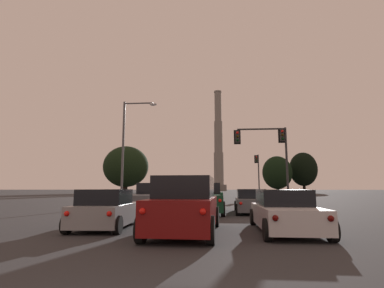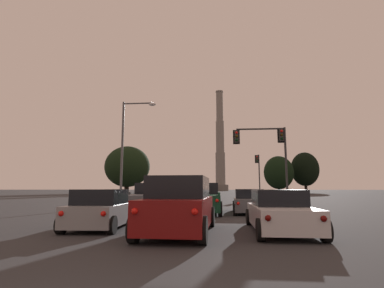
{
  "view_description": "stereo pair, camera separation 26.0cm",
  "coord_description": "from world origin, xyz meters",
  "px_view_note": "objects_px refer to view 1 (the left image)",
  "views": [
    {
      "loc": [
        0.9,
        -2.41,
        1.48
      ],
      "look_at": [
        -2.16,
        33.52,
        6.82
      ],
      "focal_mm": 28.0,
      "sensor_mm": 36.0,
      "label": 1
    },
    {
      "loc": [
        1.16,
        -2.39,
        1.48
      ],
      "look_at": [
        -2.16,
        33.52,
        6.82
      ],
      "focal_mm": 28.0,
      "sensor_mm": 36.0,
      "label": 2
    }
  ],
  "objects_px": {
    "pickup_truck_center_lane_front": "(205,199)",
    "traffic_light_far_right": "(258,170)",
    "pickup_truck_left_lane_front": "(148,199)",
    "traffic_light_overhead_right": "(269,146)",
    "street_lamp": "(128,142)",
    "hatchback_left_lane_second": "(108,210)",
    "smokestack": "(218,151)",
    "suv_center_lane_second": "(185,206)",
    "sedan_right_lane_front": "(251,202)",
    "sedan_right_lane_second": "(284,212)"
  },
  "relations": [
    {
      "from": "pickup_truck_center_lane_front",
      "to": "traffic_light_far_right",
      "type": "bearing_deg",
      "value": 75.25
    },
    {
      "from": "pickup_truck_left_lane_front",
      "to": "pickup_truck_center_lane_front",
      "type": "relative_size",
      "value": 1.0
    },
    {
      "from": "traffic_light_overhead_right",
      "to": "street_lamp",
      "type": "bearing_deg",
      "value": -175.95
    },
    {
      "from": "hatchback_left_lane_second",
      "to": "smokestack",
      "type": "bearing_deg",
      "value": 85.82
    },
    {
      "from": "suv_center_lane_second",
      "to": "traffic_light_overhead_right",
      "type": "bearing_deg",
      "value": 72.09
    },
    {
      "from": "sedan_right_lane_front",
      "to": "smokestack",
      "type": "distance_m",
      "value": 144.1
    },
    {
      "from": "sedan_right_lane_front",
      "to": "traffic_light_far_right",
      "type": "height_order",
      "value": "traffic_light_far_right"
    },
    {
      "from": "traffic_light_far_right",
      "to": "street_lamp",
      "type": "distance_m",
      "value": 26.05
    },
    {
      "from": "hatchback_left_lane_second",
      "to": "pickup_truck_left_lane_front",
      "type": "bearing_deg",
      "value": 89.01
    },
    {
      "from": "hatchback_left_lane_second",
      "to": "traffic_light_far_right",
      "type": "relative_size",
      "value": 0.63
    },
    {
      "from": "traffic_light_overhead_right",
      "to": "smokestack",
      "type": "xyz_separation_m",
      "value": [
        -3.7,
        135.79,
        16.57
      ]
    },
    {
      "from": "sedan_right_lane_front",
      "to": "smokestack",
      "type": "height_order",
      "value": "smokestack"
    },
    {
      "from": "suv_center_lane_second",
      "to": "hatchback_left_lane_second",
      "type": "bearing_deg",
      "value": 162.37
    },
    {
      "from": "smokestack",
      "to": "sedan_right_lane_second",
      "type": "bearing_deg",
      "value": -89.4
    },
    {
      "from": "pickup_truck_left_lane_front",
      "to": "traffic_light_far_right",
      "type": "bearing_deg",
      "value": 68.04
    },
    {
      "from": "sedan_right_lane_front",
      "to": "traffic_light_far_right",
      "type": "bearing_deg",
      "value": 83.63
    },
    {
      "from": "pickup_truck_center_lane_front",
      "to": "suv_center_lane_second",
      "type": "distance_m",
      "value": 8.48
    },
    {
      "from": "traffic_light_overhead_right",
      "to": "street_lamp",
      "type": "height_order",
      "value": "street_lamp"
    },
    {
      "from": "sedan_right_lane_second",
      "to": "sedan_right_lane_front",
      "type": "height_order",
      "value": "same"
    },
    {
      "from": "sedan_right_lane_second",
      "to": "suv_center_lane_second",
      "type": "bearing_deg",
      "value": -168.42
    },
    {
      "from": "traffic_light_far_right",
      "to": "pickup_truck_center_lane_front",
      "type": "bearing_deg",
      "value": -103.87
    },
    {
      "from": "pickup_truck_center_lane_front",
      "to": "traffic_light_overhead_right",
      "type": "bearing_deg",
      "value": 52.2
    },
    {
      "from": "pickup_truck_center_lane_front",
      "to": "pickup_truck_left_lane_front",
      "type": "bearing_deg",
      "value": 177.81
    },
    {
      "from": "hatchback_left_lane_second",
      "to": "sedan_right_lane_front",
      "type": "relative_size",
      "value": 0.87
    },
    {
      "from": "pickup_truck_left_lane_front",
      "to": "sedan_right_lane_second",
      "type": "xyz_separation_m",
      "value": [
        6.61,
        -7.9,
        -0.14
      ]
    },
    {
      "from": "sedan_right_lane_second",
      "to": "traffic_light_overhead_right",
      "type": "height_order",
      "value": "traffic_light_overhead_right"
    },
    {
      "from": "hatchback_left_lane_second",
      "to": "sedan_right_lane_second",
      "type": "relative_size",
      "value": 0.88
    },
    {
      "from": "sedan_right_lane_front",
      "to": "smokestack",
      "type": "relative_size",
      "value": 0.09
    },
    {
      "from": "suv_center_lane_second",
      "to": "sedan_right_lane_second",
      "type": "bearing_deg",
      "value": 12.75
    },
    {
      "from": "sedan_right_lane_front",
      "to": "suv_center_lane_second",
      "type": "relative_size",
      "value": 0.96
    },
    {
      "from": "pickup_truck_left_lane_front",
      "to": "smokestack",
      "type": "relative_size",
      "value": 0.1
    },
    {
      "from": "suv_center_lane_second",
      "to": "pickup_truck_left_lane_front",
      "type": "bearing_deg",
      "value": 112.52
    },
    {
      "from": "sedan_right_lane_second",
      "to": "street_lamp",
      "type": "relative_size",
      "value": 0.53
    },
    {
      "from": "hatchback_left_lane_second",
      "to": "sedan_right_lane_second",
      "type": "bearing_deg",
      "value": -6.11
    },
    {
      "from": "pickup_truck_left_lane_front",
      "to": "hatchback_left_lane_second",
      "type": "bearing_deg",
      "value": -90.07
    },
    {
      "from": "traffic_light_overhead_right",
      "to": "smokestack",
      "type": "distance_m",
      "value": 136.85
    },
    {
      "from": "suv_center_lane_second",
      "to": "street_lamp",
      "type": "bearing_deg",
      "value": 115.83
    },
    {
      "from": "sedan_right_lane_second",
      "to": "traffic_light_far_right",
      "type": "distance_m",
      "value": 36.34
    },
    {
      "from": "hatchback_left_lane_second",
      "to": "traffic_light_far_right",
      "type": "height_order",
      "value": "traffic_light_far_right"
    },
    {
      "from": "street_lamp",
      "to": "smokestack",
      "type": "distance_m",
      "value": 137.83
    },
    {
      "from": "pickup_truck_left_lane_front",
      "to": "suv_center_lane_second",
      "type": "bearing_deg",
      "value": -70.64
    },
    {
      "from": "hatchback_left_lane_second",
      "to": "suv_center_lane_second",
      "type": "relative_size",
      "value": 0.84
    },
    {
      "from": "traffic_light_far_right",
      "to": "smokestack",
      "type": "height_order",
      "value": "smokestack"
    },
    {
      "from": "sedan_right_lane_front",
      "to": "smokestack",
      "type": "bearing_deg",
      "value": 92.6
    },
    {
      "from": "smokestack",
      "to": "suv_center_lane_second",
      "type": "bearing_deg",
      "value": -90.67
    },
    {
      "from": "traffic_light_overhead_right",
      "to": "smokestack",
      "type": "bearing_deg",
      "value": 91.56
    },
    {
      "from": "street_lamp",
      "to": "sedan_right_lane_front",
      "type": "bearing_deg",
      "value": -31.79
    },
    {
      "from": "sedan_right_lane_second",
      "to": "traffic_light_overhead_right",
      "type": "distance_m",
      "value": 15.45
    },
    {
      "from": "hatchback_left_lane_second",
      "to": "traffic_light_far_right",
      "type": "bearing_deg",
      "value": 71.44
    },
    {
      "from": "street_lamp",
      "to": "sedan_right_lane_second",
      "type": "bearing_deg",
      "value": -54.57
    }
  ]
}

